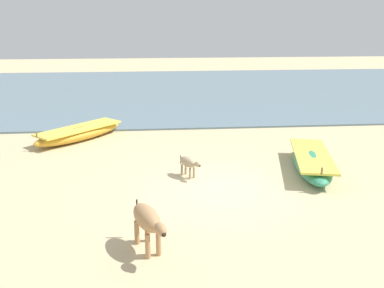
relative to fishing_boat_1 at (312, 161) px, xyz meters
name	(u,v)px	position (x,y,z in m)	size (l,w,h in m)	color
ground	(220,190)	(-3.20, -1.35, -0.30)	(80.00, 80.00, 0.00)	#CCB789
sea_water	(182,90)	(-3.20, 15.29, -0.26)	(60.00, 20.00, 0.08)	slate
fishing_boat_1	(312,161)	(0.00, 0.00, 0.00)	(1.96, 4.05, 0.74)	#338C66
fishing_boat_3	(79,133)	(-8.04, 4.14, -0.01)	(3.55, 3.64, 0.72)	gold
cow_adult_tan	(148,220)	(-5.17, -4.35, 0.41)	(0.85, 1.46, 0.98)	tan
calf_near_dun	(189,163)	(-4.00, -0.25, 0.16)	(0.69, 0.90, 0.64)	tan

